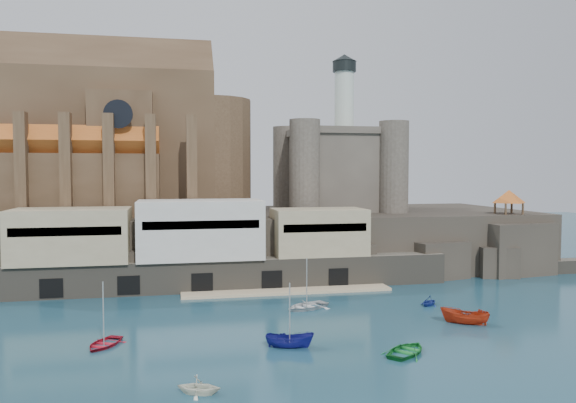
# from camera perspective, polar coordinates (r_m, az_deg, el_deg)

# --- Properties ---
(ground) EXTENTS (300.00, 300.00, 0.00)m
(ground) POSITION_cam_1_polar(r_m,az_deg,el_deg) (63.61, 1.44, -12.65)
(ground) COLOR #183D4F
(ground) RESTS_ON ground
(promontory) EXTENTS (100.00, 36.00, 10.00)m
(promontory) POSITION_cam_1_polar(r_m,az_deg,el_deg) (100.71, -3.69, -3.95)
(promontory) COLOR black
(promontory) RESTS_ON ground
(quay) EXTENTS (70.00, 12.00, 13.05)m
(quay) POSITION_cam_1_polar(r_m,az_deg,el_deg) (83.57, -8.99, -4.64)
(quay) COLOR #605A4D
(quay) RESTS_ON ground
(church) EXTENTS (47.00, 25.93, 30.51)m
(church) POSITION_cam_1_polar(r_m,az_deg,el_deg) (102.17, -17.41, 5.68)
(church) COLOR #463220
(church) RESTS_ON promontory
(castle_keep) EXTENTS (21.20, 21.20, 29.30)m
(castle_keep) POSITION_cam_1_polar(r_m,az_deg,el_deg) (105.07, 5.00, 3.65)
(castle_keep) COLOR #494339
(castle_keep) RESTS_ON promontory
(rock_outcrop) EXTENTS (14.50, 10.50, 8.70)m
(rock_outcrop) POSITION_cam_1_polar(r_m,az_deg,el_deg) (102.92, 21.48, -4.52)
(rock_outcrop) COLOR black
(rock_outcrop) RESTS_ON ground
(pavilion) EXTENTS (6.40, 6.40, 5.40)m
(pavilion) POSITION_cam_1_polar(r_m,az_deg,el_deg) (102.30, 21.53, 0.33)
(pavilion) COLOR #463220
(pavilion) RESTS_ON rock_outcrop
(boat_0) EXTENTS (3.70, 2.42, 5.02)m
(boat_0) POSITION_cam_1_polar(r_m,az_deg,el_deg) (60.12, -18.19, -13.74)
(boat_0) COLOR #B31426
(boat_0) RESTS_ON ground
(boat_1) EXTENTS (2.75, 3.43, 3.45)m
(boat_1) POSITION_cam_1_polar(r_m,az_deg,el_deg) (46.47, -9.05, -18.73)
(boat_1) COLOR white
(boat_1) RESTS_ON ground
(boat_2) EXTENTS (2.25, 2.21, 4.79)m
(boat_2) POSITION_cam_1_polar(r_m,az_deg,el_deg) (56.76, 0.17, -14.60)
(boat_2) COLOR navy
(boat_2) RESTS_ON ground
(boat_3) EXTENTS (3.50, 3.76, 5.58)m
(boat_3) POSITION_cam_1_polar(r_m,az_deg,el_deg) (56.23, 12.00, -14.84)
(boat_3) COLOR #197C2F
(boat_3) RESTS_ON ground
(boat_5) EXTENTS (2.85, 2.83, 5.40)m
(boat_5) POSITION_cam_1_polar(r_m,az_deg,el_deg) (67.95, 17.49, -11.76)
(boat_5) COLOR #B13113
(boat_5) RESTS_ON ground
(boat_6) EXTENTS (3.14, 4.41, 6.06)m
(boat_6) POSITION_cam_1_polar(r_m,az_deg,el_deg) (71.89, 1.91, -10.80)
(boat_6) COLOR silver
(boat_6) RESTS_ON ground
(boat_7) EXTENTS (2.85, 3.06, 3.04)m
(boat_7) POSITION_cam_1_polar(r_m,az_deg,el_deg) (75.67, 14.13, -10.18)
(boat_7) COLOR navy
(boat_7) RESTS_ON ground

